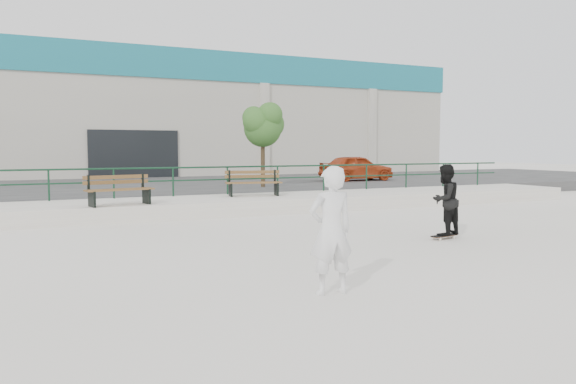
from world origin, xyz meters
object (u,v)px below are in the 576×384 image
bench_right (253,183)px  seated_skater (331,231)px  bench_left (119,190)px  skateboard (444,236)px  red_car (356,168)px  standing_skater (445,200)px  tree (263,124)px

bench_right → seated_skater: size_ratio=1.06×
bench_left → skateboard: bench_left is taller
skateboard → red_car: bearing=54.9°
red_car → standing_skater: 15.61m
bench_right → red_car: 10.41m
standing_skater → seated_skater: (-5.03, -3.30, 0.02)m
bench_right → standing_skater: 8.09m
bench_right → seated_skater: (-3.22, -11.19, 0.02)m
bench_left → tree: size_ratio=0.56×
standing_skater → red_car: bearing=-129.7°
bench_left → standing_skater: size_ratio=1.19×
red_car → standing_skater: red_car is taller
bench_left → red_car: (13.07, 7.68, 0.22)m
bench_left → bench_right: 4.99m
bench_left → tree: (6.88, 5.38, 2.27)m
bench_left → red_car: size_ratio=0.52×
bench_right → red_car: red_car is taller
bench_right → seated_skater: 11.64m
tree → skateboard: bearing=-91.3°
red_car → seated_skater: seated_skater is taller
bench_right → seated_skater: seated_skater is taller
seated_skater → tree: bearing=-105.3°
standing_skater → seated_skater: 6.02m
bench_right → skateboard: bench_right is taller
skateboard → standing_skater: bearing=3.3°
bench_left → seated_skater: (1.58, -9.83, 0.02)m
tree → skateboard: tree is taller
skateboard → bench_left: bearing=124.7°
standing_skater → seated_skater: size_ratio=0.88×
bench_left → standing_skater: standing_skater is taller
bench_left → bench_right: size_ratio=1.00×
bench_right → red_car: size_ratio=0.52×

